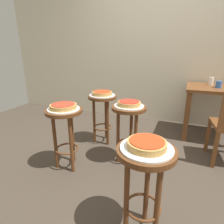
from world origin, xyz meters
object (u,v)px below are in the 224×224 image
(serving_plate_middle, at_px, (64,109))
(dining_table, at_px, (220,96))
(stool_leftside, at_px, (129,122))
(pizza_rear, at_px, (102,93))
(serving_plate_rear, at_px, (102,95))
(pizza_leftside, at_px, (129,103))
(pizza_foreground, at_px, (147,144))
(pizza_middle, at_px, (63,106))
(serving_plate_foreground, at_px, (147,148))
(cup_far_edge, at_px, (211,81))
(stool_foreground, at_px, (145,173))
(condiment_shaker, at_px, (217,84))
(cup_near_edge, at_px, (219,84))
(stool_rear, at_px, (102,108))
(serving_plate_leftside, at_px, (129,106))
(stool_middle, at_px, (65,126))

(serving_plate_middle, distance_m, dining_table, 2.10)
(stool_leftside, height_order, pizza_rear, pizza_rear)
(serving_plate_middle, bearing_deg, serving_plate_rear, 80.74)
(pizza_leftside, bearing_deg, pizza_rear, 144.13)
(stool_leftside, distance_m, pizza_rear, 0.61)
(stool_leftside, relative_size, serving_plate_rear, 1.96)
(pizza_foreground, height_order, pizza_middle, same)
(pizza_foreground, xyz_separation_m, stool_leftside, (-0.36, 0.81, -0.21))
(serving_plate_middle, relative_size, serving_plate_rear, 0.95)
(serving_plate_foreground, relative_size, cup_far_edge, 2.92)
(stool_foreground, bearing_deg, condiment_shaker, 73.31)
(cup_far_edge, bearing_deg, condiment_shaker, -69.27)
(serving_plate_middle, relative_size, pizza_rear, 1.24)
(stool_leftside, relative_size, pizza_leftside, 2.74)
(pizza_rear, xyz_separation_m, dining_table, (1.44, 0.74, -0.08))
(cup_near_edge, bearing_deg, pizza_middle, -138.07)
(stool_rear, relative_size, dining_table, 0.74)
(cup_near_edge, height_order, condiment_shaker, cup_near_edge)
(condiment_shaker, bearing_deg, cup_far_edge, 110.73)
(pizza_leftside, relative_size, condiment_shaker, 3.33)
(pizza_foreground, distance_m, stool_leftside, 0.91)
(stool_leftside, distance_m, pizza_leftside, 0.21)
(stool_foreground, relative_size, serving_plate_leftside, 2.11)
(pizza_rear, height_order, cup_near_edge, cup_near_edge)
(cup_far_edge, bearing_deg, serving_plate_rear, -146.40)
(pizza_foreground, xyz_separation_m, pizza_leftside, (-0.36, 0.81, 0.00))
(stool_foreground, height_order, pizza_middle, pizza_middle)
(condiment_shaker, bearing_deg, pizza_middle, -136.78)
(serving_plate_foreground, bearing_deg, stool_rear, 125.56)
(condiment_shaker, bearing_deg, stool_rear, -152.42)
(pizza_middle, distance_m, pizza_rear, 0.69)
(pizza_leftside, relative_size, serving_plate_rear, 0.72)
(stool_rear, height_order, pizza_rear, pizza_rear)
(serving_plate_leftside, bearing_deg, serving_plate_middle, -149.00)
(stool_foreground, relative_size, dining_table, 0.74)
(pizza_leftside, height_order, pizza_rear, same)
(pizza_leftside, distance_m, serving_plate_rear, 0.57)
(serving_plate_leftside, bearing_deg, cup_near_edge, 47.25)
(pizza_rear, relative_size, condiment_shaker, 3.55)
(stool_leftside, bearing_deg, stool_middle, -149.00)
(serving_plate_middle, bearing_deg, serving_plate_leftside, 31.00)
(pizza_foreground, height_order, stool_middle, pizza_foreground)
(pizza_foreground, distance_m, pizza_leftside, 0.88)
(serving_plate_leftside, height_order, serving_plate_rear, same)
(serving_plate_rear, bearing_deg, cup_far_edge, 33.60)
(stool_leftside, bearing_deg, serving_plate_leftside, 116.57)
(serving_plate_middle, height_order, cup_near_edge, cup_near_edge)
(condiment_shaker, bearing_deg, serving_plate_foreground, -106.69)
(serving_plate_middle, bearing_deg, pizza_leftside, 31.00)
(serving_plate_middle, height_order, pizza_rear, pizza_rear)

